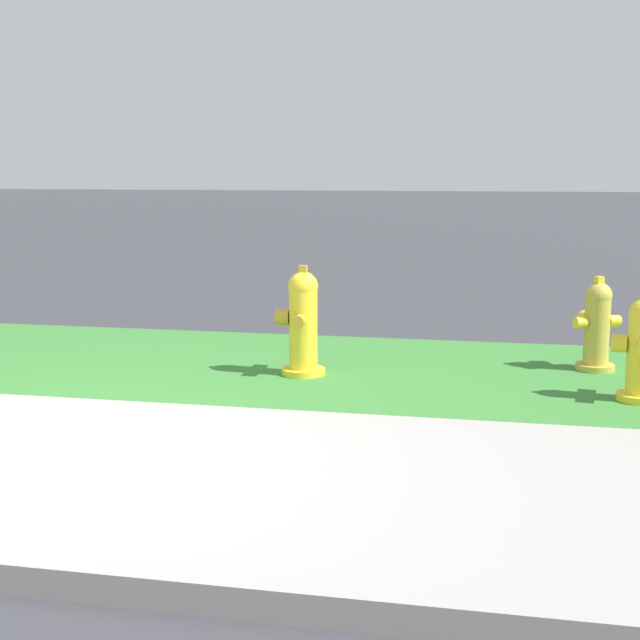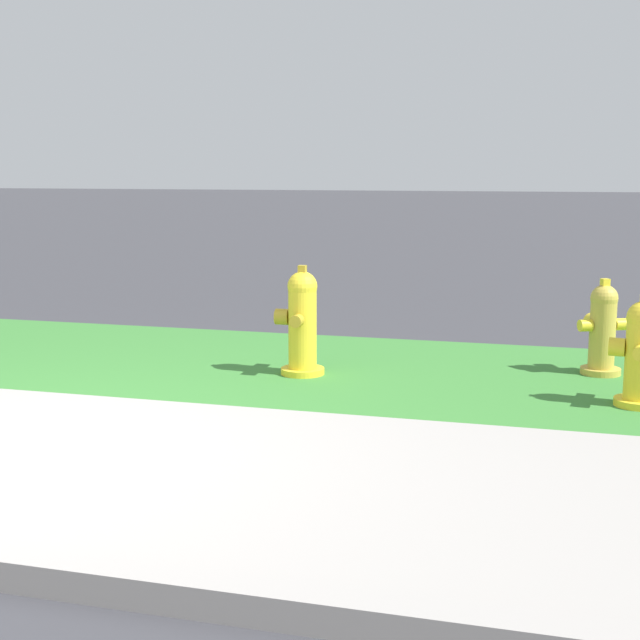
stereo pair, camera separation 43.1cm
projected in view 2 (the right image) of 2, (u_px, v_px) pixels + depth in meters
The scene contains 6 objects.
ground_plane at pixel (9, 455), 4.79m from camera, with size 120.00×120.00×0.00m, color #38383D.
sidewalk_pavement at pixel (9, 454), 4.79m from camera, with size 18.00×2.46×0.01m, color #9E9993.
grass_verge at pixel (196, 359), 7.18m from camera, with size 18.00×2.58×0.01m, color #387A33.
fire_hydrant_far_end at pixel (640, 353), 5.71m from camera, with size 0.36×0.39×0.73m.
fire_hydrant_by_grass_verge at pixel (302, 322), 6.60m from camera, with size 0.37×0.39×0.82m.
fire_hydrant_across_street at pixel (602, 329), 6.62m from camera, with size 0.37×0.35×0.72m.
Camera 2 is at (2.84, -3.99, 1.52)m, focal length 50.00 mm.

